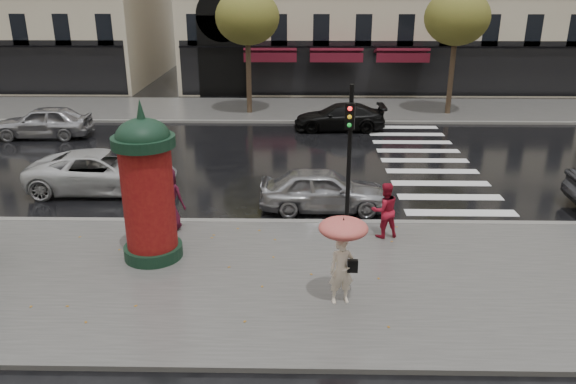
{
  "coord_description": "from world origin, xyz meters",
  "views": [
    {
      "loc": [
        0.71,
        -12.81,
        7.08
      ],
      "look_at": [
        0.45,
        1.5,
        1.64
      ],
      "focal_mm": 35.0,
      "sensor_mm": 36.0,
      "label": 1
    }
  ],
  "objects_px": {
    "woman_umbrella": "(343,247)",
    "man_burgundy": "(169,198)",
    "woman_red": "(385,210)",
    "car_black": "(339,117)",
    "car_far_silver": "(43,122)",
    "morris_column": "(147,185)",
    "car_white": "(103,171)",
    "traffic_light": "(349,143)",
    "car_silver": "(323,190)"
  },
  "relations": [
    {
      "from": "man_burgundy",
      "to": "car_black",
      "type": "bearing_deg",
      "value": -100.08
    },
    {
      "from": "car_white",
      "to": "car_far_silver",
      "type": "xyz_separation_m",
      "value": [
        -5.17,
        7.1,
        0.04
      ]
    },
    {
      "from": "woman_red",
      "to": "car_silver",
      "type": "distance_m",
      "value": 2.8
    },
    {
      "from": "man_burgundy",
      "to": "car_black",
      "type": "relative_size",
      "value": 0.42
    },
    {
      "from": "woman_red",
      "to": "traffic_light",
      "type": "relative_size",
      "value": 0.39
    },
    {
      "from": "car_white",
      "to": "car_black",
      "type": "xyz_separation_m",
      "value": [
        8.95,
        8.8,
        -0.07
      ]
    },
    {
      "from": "woman_red",
      "to": "man_burgundy",
      "type": "xyz_separation_m",
      "value": [
        -6.25,
        0.45,
        0.13
      ]
    },
    {
      "from": "morris_column",
      "to": "car_black",
      "type": "bearing_deg",
      "value": 67.22
    },
    {
      "from": "car_black",
      "to": "car_far_silver",
      "type": "height_order",
      "value": "car_far_silver"
    },
    {
      "from": "woman_red",
      "to": "morris_column",
      "type": "bearing_deg",
      "value": -3.23
    },
    {
      "from": "woman_umbrella",
      "to": "morris_column",
      "type": "distance_m",
      "value": 5.36
    },
    {
      "from": "morris_column",
      "to": "car_black",
      "type": "xyz_separation_m",
      "value": [
        5.9,
        14.06,
        -1.51
      ]
    },
    {
      "from": "car_black",
      "to": "car_far_silver",
      "type": "xyz_separation_m",
      "value": [
        -14.11,
        -1.7,
        0.1
      ]
    },
    {
      "from": "car_silver",
      "to": "car_far_silver",
      "type": "xyz_separation_m",
      "value": [
        -12.89,
        8.74,
        0.05
      ]
    },
    {
      "from": "woman_red",
      "to": "car_far_silver",
      "type": "height_order",
      "value": "woman_red"
    },
    {
      "from": "woman_umbrella",
      "to": "woman_red",
      "type": "relative_size",
      "value": 1.29
    },
    {
      "from": "woman_red",
      "to": "car_black",
      "type": "height_order",
      "value": "woman_red"
    },
    {
      "from": "morris_column",
      "to": "man_burgundy",
      "type": "bearing_deg",
      "value": 87.67
    },
    {
      "from": "morris_column",
      "to": "car_black",
      "type": "distance_m",
      "value": 15.33
    },
    {
      "from": "woman_red",
      "to": "car_silver",
      "type": "relative_size",
      "value": 0.4
    },
    {
      "from": "woman_red",
      "to": "car_black",
      "type": "xyz_separation_m",
      "value": [
        -0.42,
        12.69,
        -0.29
      ]
    },
    {
      "from": "man_burgundy",
      "to": "morris_column",
      "type": "height_order",
      "value": "morris_column"
    },
    {
      "from": "woman_red",
      "to": "car_far_silver",
      "type": "relative_size",
      "value": 0.37
    },
    {
      "from": "woman_red",
      "to": "traffic_light",
      "type": "xyz_separation_m",
      "value": [
        -1.0,
        0.77,
        1.75
      ]
    },
    {
      "from": "car_white",
      "to": "car_silver",
      "type": "bearing_deg",
      "value": -102.32
    },
    {
      "from": "morris_column",
      "to": "traffic_light",
      "type": "relative_size",
      "value": 1.01
    },
    {
      "from": "woman_umbrella",
      "to": "man_burgundy",
      "type": "relative_size",
      "value": 1.11
    },
    {
      "from": "woman_umbrella",
      "to": "car_black",
      "type": "bearing_deg",
      "value": 86.3
    },
    {
      "from": "man_burgundy",
      "to": "traffic_light",
      "type": "relative_size",
      "value": 0.45
    },
    {
      "from": "car_white",
      "to": "car_far_silver",
      "type": "height_order",
      "value": "car_far_silver"
    },
    {
      "from": "woman_red",
      "to": "traffic_light",
      "type": "bearing_deg",
      "value": -52.88
    },
    {
      "from": "car_far_silver",
      "to": "man_burgundy",
      "type": "bearing_deg",
      "value": 35.34
    },
    {
      "from": "man_burgundy",
      "to": "car_silver",
      "type": "height_order",
      "value": "man_burgundy"
    },
    {
      "from": "morris_column",
      "to": "car_black",
      "type": "relative_size",
      "value": 0.95
    },
    {
      "from": "man_burgundy",
      "to": "car_white",
      "type": "xyz_separation_m",
      "value": [
        -3.12,
        3.45,
        -0.35
      ]
    },
    {
      "from": "morris_column",
      "to": "car_far_silver",
      "type": "bearing_deg",
      "value": 123.59
    },
    {
      "from": "morris_column",
      "to": "car_white",
      "type": "xyz_separation_m",
      "value": [
        -3.04,
        5.26,
        -1.44
      ]
    },
    {
      "from": "car_far_silver",
      "to": "woman_umbrella",
      "type": "bearing_deg",
      "value": 39.15
    },
    {
      "from": "car_silver",
      "to": "car_far_silver",
      "type": "distance_m",
      "value": 15.58
    },
    {
      "from": "car_silver",
      "to": "car_black",
      "type": "distance_m",
      "value": 10.52
    },
    {
      "from": "traffic_light",
      "to": "car_far_silver",
      "type": "distance_m",
      "value": 17.07
    },
    {
      "from": "car_white",
      "to": "traffic_light",
      "type": "bearing_deg",
      "value": -110.79
    },
    {
      "from": "morris_column",
      "to": "car_white",
      "type": "bearing_deg",
      "value": 120.02
    },
    {
      "from": "woman_red",
      "to": "car_silver",
      "type": "height_order",
      "value": "woman_red"
    },
    {
      "from": "car_silver",
      "to": "car_far_silver",
      "type": "height_order",
      "value": "car_far_silver"
    },
    {
      "from": "car_white",
      "to": "woman_red",
      "type": "bearing_deg",
      "value": -112.87
    },
    {
      "from": "car_black",
      "to": "woman_red",
      "type": "bearing_deg",
      "value": 0.58
    },
    {
      "from": "man_burgundy",
      "to": "car_black",
      "type": "xyz_separation_m",
      "value": [
        5.83,
        12.24,
        -0.42
      ]
    },
    {
      "from": "woman_umbrella",
      "to": "car_far_silver",
      "type": "distance_m",
      "value": 19.56
    },
    {
      "from": "woman_umbrella",
      "to": "car_white",
      "type": "height_order",
      "value": "woman_umbrella"
    }
  ]
}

